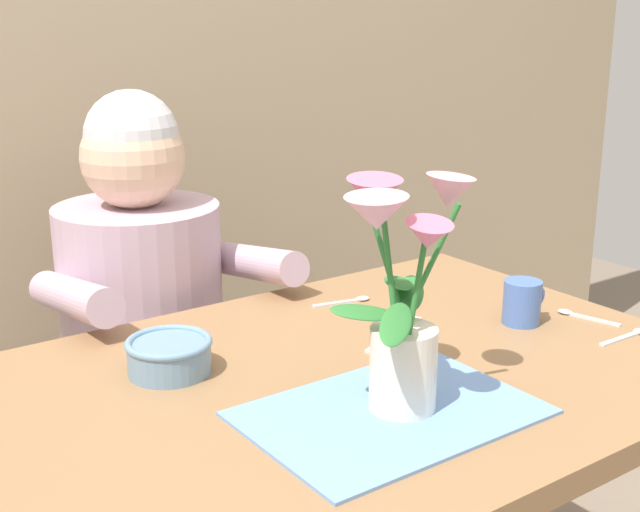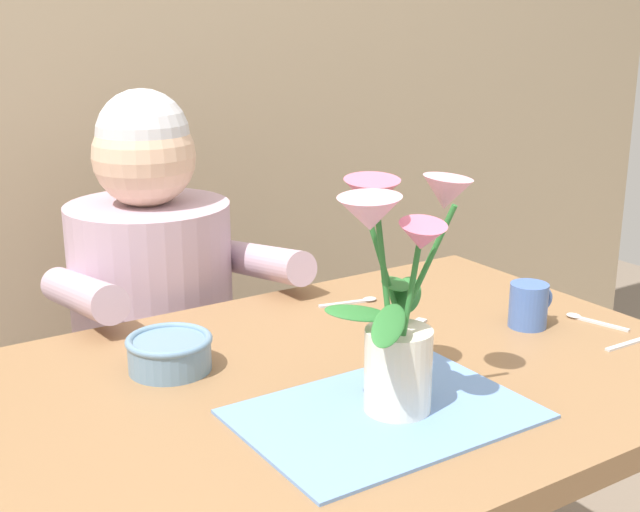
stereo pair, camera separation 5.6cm
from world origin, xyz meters
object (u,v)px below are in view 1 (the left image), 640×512
at_px(ceramic_bowl, 169,354).
at_px(dinner_knife, 395,334).
at_px(flower_vase, 402,294).
at_px(seated_person, 146,359).
at_px(tea_cup, 523,302).

bearing_deg(ceramic_bowl, dinner_knife, -12.75).
height_order(flower_vase, ceramic_bowl, flower_vase).
bearing_deg(seated_person, flower_vase, -90.03).
height_order(seated_person, flower_vase, seated_person).
relative_size(dinner_knife, tea_cup, 2.04).
height_order(dinner_knife, tea_cup, tea_cup).
xyz_separation_m(seated_person, flower_vase, (0.06, -0.76, 0.35)).
bearing_deg(ceramic_bowl, seated_person, 71.16).
height_order(ceramic_bowl, tea_cup, tea_cup).
bearing_deg(seated_person, dinner_knife, -71.33).
xyz_separation_m(ceramic_bowl, tea_cup, (0.61, -0.17, 0.01)).
distance_m(flower_vase, dinner_knife, 0.32).
xyz_separation_m(seated_person, dinner_knife, (0.23, -0.54, 0.18)).
bearing_deg(tea_cup, ceramic_bowl, 164.21).
height_order(seated_person, tea_cup, seated_person).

